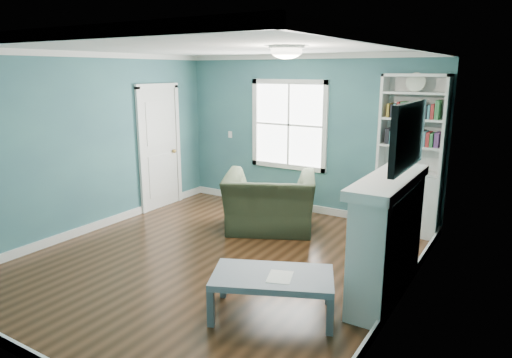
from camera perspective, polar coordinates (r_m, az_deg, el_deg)
The scene contains 13 objects.
floor at distance 5.89m, azimuth -4.91°, elevation -10.05°, with size 5.00×5.00×0.00m, color black.
room_walls at distance 5.46m, azimuth -5.24°, elevation 5.35°, with size 5.00×5.00×5.00m.
trim at distance 5.52m, azimuth -5.17°, elevation 1.80°, with size 4.50×5.00×2.60m.
window at distance 7.73m, azimuth 4.11°, elevation 6.77°, with size 1.40×0.06×1.50m.
bookshelf at distance 6.93m, azimuth 18.64°, elevation 0.90°, with size 0.90×0.35×2.31m.
fireplace at distance 4.98m, azimuth 16.22°, elevation -7.21°, with size 0.44×1.58×1.30m.
tv at distance 4.69m, azimuth 18.51°, elevation 5.14°, with size 0.06×1.10×0.65m, color black.
door at distance 8.02m, azimuth -11.94°, elevation 4.03°, with size 0.12×0.98×2.17m.
ceiling_fixture at distance 5.01m, azimuth 3.83°, elevation 15.75°, with size 0.38×0.38×0.15m.
light_switch at distance 8.38m, azimuth -3.24°, elevation 5.57°, with size 0.08×0.01×0.12m, color white.
recliner at distance 6.77m, azimuth 1.73°, elevation -1.73°, with size 1.31×0.85×1.15m, color #232C1B.
coffee_table at distance 4.53m, azimuth 2.08°, elevation -12.47°, with size 1.32×1.06×0.42m.
paper_sheet at distance 4.45m, azimuth 3.00°, elevation -12.11°, with size 0.23×0.29×0.00m, color white.
Camera 1 is at (3.25, -4.32, 2.35)m, focal length 32.00 mm.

